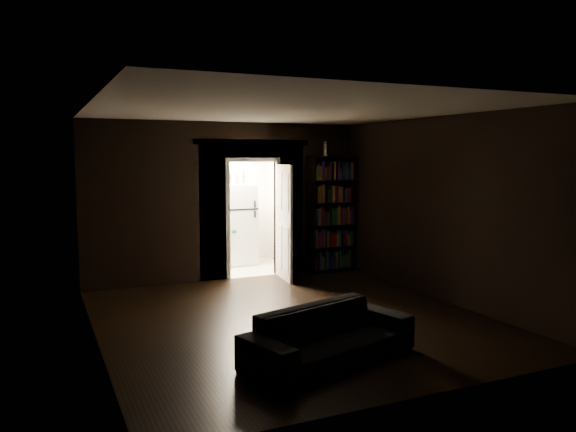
# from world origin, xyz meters

# --- Properties ---
(ground) EXTENTS (5.50, 5.50, 0.00)m
(ground) POSITION_xyz_m (0.00, 0.00, 0.00)
(ground) COLOR black
(ground) RESTS_ON ground
(room_walls) EXTENTS (5.02, 5.61, 2.84)m
(room_walls) POSITION_xyz_m (-0.01, 1.07, 1.68)
(room_walls) COLOR black
(room_walls) RESTS_ON ground
(kitchen_alcove) EXTENTS (2.20, 1.80, 2.60)m
(kitchen_alcove) POSITION_xyz_m (0.50, 3.87, 1.21)
(kitchen_alcove) COLOR beige
(kitchen_alcove) RESTS_ON ground
(sofa) EXTENTS (2.12, 1.37, 0.76)m
(sofa) POSITION_xyz_m (-0.28, -1.60, 0.38)
(sofa) COLOR black
(sofa) RESTS_ON ground
(bookshelf) EXTENTS (0.95, 0.64, 2.20)m
(bookshelf) POSITION_xyz_m (2.00, 2.55, 1.10)
(bookshelf) COLOR black
(bookshelf) RESTS_ON ground
(refrigerator) EXTENTS (0.84, 0.79, 1.65)m
(refrigerator) POSITION_xyz_m (0.60, 4.03, 0.82)
(refrigerator) COLOR white
(refrigerator) RESTS_ON ground
(door) EXTENTS (0.15, 0.85, 2.05)m
(door) POSITION_xyz_m (0.92, 2.31, 1.02)
(door) COLOR silver
(door) RESTS_ON ground
(figurine) EXTENTS (0.09, 0.09, 0.27)m
(figurine) POSITION_xyz_m (1.84, 2.50, 2.34)
(figurine) COLOR silver
(figurine) RESTS_ON bookshelf
(bottles) EXTENTS (0.70, 0.29, 0.29)m
(bottles) POSITION_xyz_m (0.52, 3.91, 1.79)
(bottles) COLOR black
(bottles) RESTS_ON refrigerator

